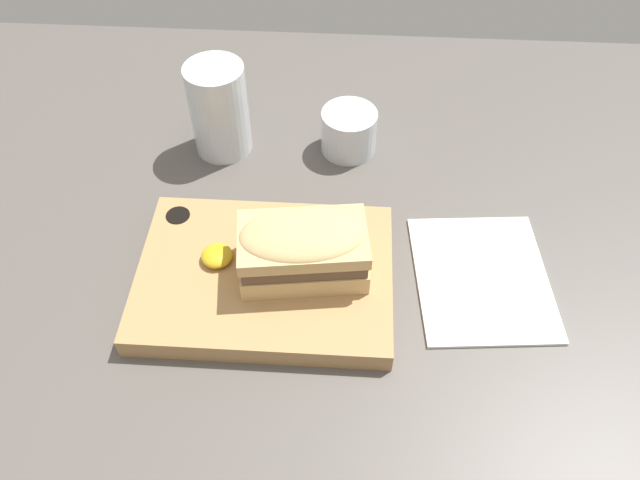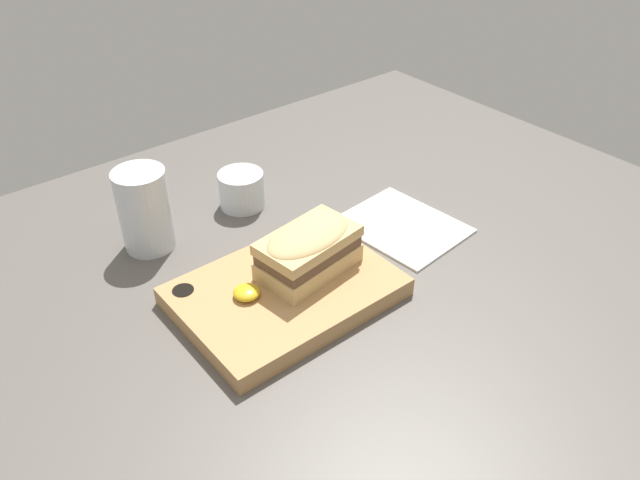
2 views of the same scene
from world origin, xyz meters
The scene contains 7 objects.
dining_table centered at (0.00, 0.00, 1.00)cm, with size 148.88×113.48×2.00cm.
serving_board centered at (0.99, 4.17, 3.36)cm, with size 28.58×20.78×2.77cm.
sandwich centered at (5.45, 4.50, 8.45)cm, with size 14.70×9.74×6.97cm.
mustard_dollop centered at (-4.38, 5.18, 5.41)cm, with size 3.56×3.56×1.42cm.
water_glass centered at (-7.45, 27.33, 7.55)cm, with size 7.75×7.75×12.82cm.
wine_glass centered at (9.77, 28.00, 4.92)cm, with size 7.53×7.53×6.06cm.
napkin centered at (25.95, 6.35, 2.20)cm, with size 16.64×19.47×0.40cm.
Camera 2 is at (-36.20, -49.17, 58.53)cm, focal length 35.00 mm.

